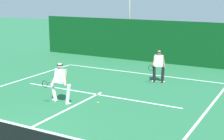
{
  "coord_description": "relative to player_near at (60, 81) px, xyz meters",
  "views": [
    {
      "loc": [
        7.48,
        -6.28,
        4.43
      ],
      "look_at": [
        0.32,
        6.84,
        1.0
      ],
      "focal_mm": 53.93,
      "sensor_mm": 36.0,
      "label": 1
    }
  ],
  "objects": [
    {
      "name": "player_far",
      "position": [
        2.36,
        4.99,
        -0.02
      ],
      "size": [
        0.7,
        0.9,
        1.64
      ],
      "rotation": [
        0.0,
        0.0,
        3.38
      ],
      "color": "black",
      "rests_on": "ground_plane"
    },
    {
      "name": "court_line_baseline_far",
      "position": [
        0.72,
        6.36,
        -0.93
      ],
      "size": [
        9.64,
        0.1,
        0.01
      ],
      "primitive_type": "cube",
      "color": "white",
      "rests_on": "ground_plane"
    },
    {
      "name": "back_fence_windscreen",
      "position": [
        0.72,
        9.68,
        0.44
      ],
      "size": [
        18.06,
        0.12,
        2.74
      ],
      "primitive_type": "cube",
      "color": "#093E16",
      "rests_on": "ground_plane"
    },
    {
      "name": "court_line_service",
      "position": [
        0.72,
        1.72,
        -0.93
      ],
      "size": [
        7.86,
        0.1,
        0.01
      ],
      "primitive_type": "cube",
      "color": "white",
      "rests_on": "ground_plane"
    },
    {
      "name": "court_line_centre",
      "position": [
        0.72,
        -1.13,
        -0.93
      ],
      "size": [
        0.1,
        6.4,
        0.01
      ],
      "primitive_type": "cube",
      "color": "white",
      "rests_on": "ground_plane"
    },
    {
      "name": "tennis_ball_extra",
      "position": [
        1.39,
        0.66,
        -0.9
      ],
      "size": [
        0.07,
        0.07,
        0.07
      ],
      "primitive_type": "sphere",
      "color": "#D1E033",
      "rests_on": "ground_plane"
    },
    {
      "name": "player_near",
      "position": [
        0.0,
        0.0,
        0.0
      ],
      "size": [
        1.13,
        0.85,
        1.69
      ],
      "rotation": [
        0.0,
        0.0,
        3.04
      ],
      "color": "silver",
      "rests_on": "ground_plane"
    }
  ]
}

